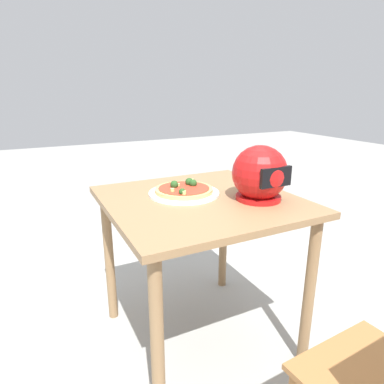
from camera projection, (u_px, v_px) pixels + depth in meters
ground_plane at (199, 336)px, 1.76m from camera, size 14.00×14.00×0.00m
dining_table at (200, 220)px, 1.57m from camera, size 0.85×0.85×0.77m
pizza_plate at (184, 193)px, 1.59m from camera, size 0.34×0.34×0.01m
pizza at (184, 189)px, 1.59m from camera, size 0.28×0.28×0.05m
motorcycle_helmet at (260, 174)px, 1.48m from camera, size 0.25×0.25×0.25m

